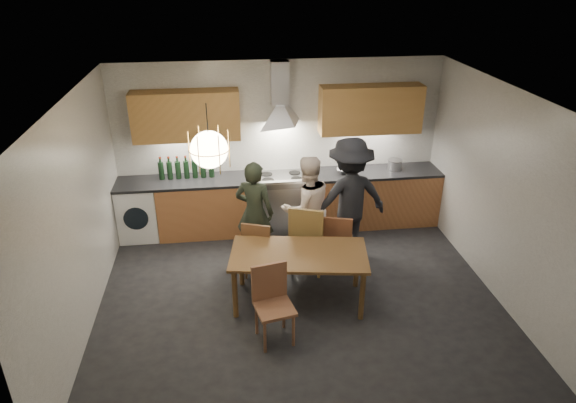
{
  "coord_description": "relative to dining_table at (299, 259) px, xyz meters",
  "views": [
    {
      "loc": [
        -0.82,
        -5.28,
        3.94
      ],
      "look_at": [
        -0.1,
        0.4,
        1.2
      ],
      "focal_mm": 32.0,
      "sensor_mm": 36.0,
      "label": 1
    }
  ],
  "objects": [
    {
      "name": "pendant_lamp",
      "position": [
        -0.98,
        -0.09,
        1.48
      ],
      "size": [
        0.43,
        0.43,
        0.7
      ],
      "color": "black",
      "rests_on": "ground"
    },
    {
      "name": "counter_run",
      "position": [
        0.04,
        1.96,
        -0.17
      ],
      "size": [
        5.0,
        0.62,
        0.9
      ],
      "color": "#C57F4B",
      "rests_on": "ground"
    },
    {
      "name": "chair_front",
      "position": [
        -0.39,
        -0.61,
        -0.1
      ],
      "size": [
        0.48,
        0.48,
        0.9
      ],
      "rotation": [
        0.0,
        0.0,
        0.21
      ],
      "color": "brown",
      "rests_on": "ground"
    },
    {
      "name": "ground",
      "position": [
        0.02,
        0.01,
        -0.62
      ],
      "size": [
        5.0,
        5.0,
        0.0
      ],
      "primitive_type": "plane",
      "color": "black",
      "rests_on": "ground"
    },
    {
      "name": "chair_back_left",
      "position": [
        -0.46,
        0.6,
        -0.13
      ],
      "size": [
        0.49,
        0.49,
        0.85
      ],
      "rotation": [
        0.0,
        0.0,
        2.79
      ],
      "color": "brown",
      "rests_on": "ground"
    },
    {
      "name": "person_right",
      "position": [
        0.87,
        1.08,
        0.26
      ],
      "size": [
        1.23,
        0.84,
        1.76
      ],
      "primitive_type": "imported",
      "rotation": [
        0.0,
        0.0,
        3.32
      ],
      "color": "black",
      "rests_on": "ground"
    },
    {
      "name": "room_shell",
      "position": [
        0.02,
        0.01,
        1.09
      ],
      "size": [
        5.02,
        4.52,
        2.61
      ],
      "color": "silver",
      "rests_on": "ground"
    },
    {
      "name": "person_mid",
      "position": [
        0.27,
        1.06,
        0.15
      ],
      "size": [
        0.87,
        0.76,
        1.54
      ],
      "primitive_type": "imported",
      "rotation": [
        0.0,
        0.0,
        3.41
      ],
      "color": "#F4E0D0",
      "rests_on": "ground"
    },
    {
      "name": "chair_back_mid",
      "position": [
        0.21,
        0.63,
        -0.03
      ],
      "size": [
        0.6,
        0.6,
        1.02
      ],
      "rotation": [
        0.0,
        0.0,
        2.77
      ],
      "color": "brown",
      "rests_on": "ground"
    },
    {
      "name": "person_left",
      "position": [
        -0.46,
        1.06,
        0.13
      ],
      "size": [
        0.64,
        0.54,
        1.49
      ],
      "primitive_type": "imported",
      "rotation": [
        0.0,
        0.0,
        2.75
      ],
      "color": "black",
      "rests_on": "ground"
    },
    {
      "name": "range_stove",
      "position": [
        0.02,
        1.96,
        -0.17
      ],
      "size": [
        0.9,
        0.6,
        0.92
      ],
      "color": "silver",
      "rests_on": "ground"
    },
    {
      "name": "wall_fixtures",
      "position": [
        0.02,
        2.08,
        1.26
      ],
      "size": [
        4.3,
        0.54,
        1.1
      ],
      "color": "tan",
      "rests_on": "ground"
    },
    {
      "name": "dining_table",
      "position": [
        0.0,
        0.0,
        0.0
      ],
      "size": [
        1.76,
        1.07,
        0.7
      ],
      "rotation": [
        0.0,
        0.0,
        -0.15
      ],
      "color": "brown",
      "rests_on": "ground"
    },
    {
      "name": "wine_bottles",
      "position": [
        -1.42,
        2.05,
        0.46
      ],
      "size": [
        0.83,
        0.08,
        0.35
      ],
      "color": "black",
      "rests_on": "counter_run"
    },
    {
      "name": "mixing_bowl",
      "position": [
        1.03,
        1.96,
        0.32
      ],
      "size": [
        0.4,
        0.4,
        0.07
      ],
      "primitive_type": "imported",
      "rotation": [
        0.0,
        0.0,
        -0.43
      ],
      "color": "silver",
      "rests_on": "counter_run"
    },
    {
      "name": "chair_back_right",
      "position": [
        0.61,
        0.61,
        -0.12
      ],
      "size": [
        0.49,
        0.49,
        0.87
      ],
      "rotation": [
        0.0,
        0.0,
        2.85
      ],
      "color": "brown",
      "rests_on": "ground"
    },
    {
      "name": "stock_pot",
      "position": [
        1.82,
        1.99,
        0.36
      ],
      "size": [
        0.24,
        0.24,
        0.15
      ],
      "primitive_type": "cylinder",
      "rotation": [
        0.0,
        0.0,
        -0.14
      ],
      "color": "#B2B1B5",
      "rests_on": "counter_run"
    }
  ]
}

